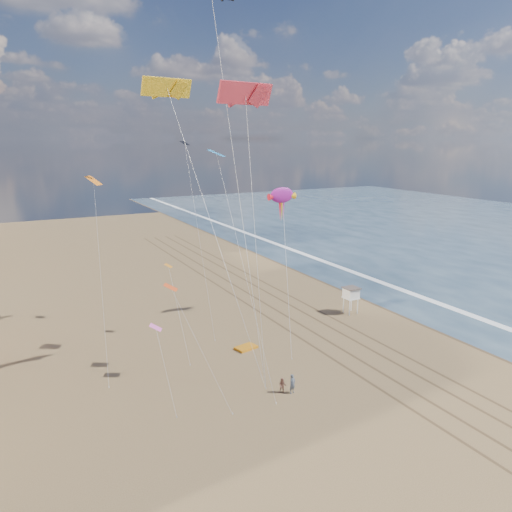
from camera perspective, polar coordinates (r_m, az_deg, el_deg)
The scene contains 11 objects.
ground at distance 45.78m, azimuth 22.13°, elevation -17.82°, with size 260.00×260.00×0.00m, color brown.
wet_sand at distance 84.82m, azimuth 10.01°, elevation -2.60°, with size 260.00×260.00×0.00m, color #42301E.
foam at distance 87.38m, azimuth 12.20°, elevation -2.23°, with size 260.00×260.00×0.00m, color white.
tracks at distance 68.00m, azimuth 4.06°, elevation -6.44°, with size 7.68×120.00×0.01m.
lifeguard_stand at distance 67.92m, azimuth 10.81°, elevation -4.22°, with size 1.99×1.99×3.59m.
grounded_kite at distance 56.69m, azimuth -1.15°, elevation -10.41°, with size 2.35×1.50×0.27m, color orange.
show_kite at distance 63.73m, azimuth 2.98°, elevation 6.92°, with size 4.99×6.84×20.67m.
kite_flyer_a at distance 47.45m, azimuth 4.19°, elevation -14.37°, with size 0.67×0.44×1.85m, color #525C6A.
kite_flyer_b at distance 47.47m, azimuth 3.06°, elevation -14.57°, with size 0.72×0.56×1.49m, color #9A624E.
parafoils at distance 51.27m, azimuth -6.20°, elevation 21.30°, with size 8.11×16.57×10.96m.
small_kites at distance 51.79m, azimuth -10.28°, elevation 4.98°, with size 13.12×13.99×17.65m.
Camera 1 is at (-31.27, -24.37, 22.90)m, focal length 35.00 mm.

